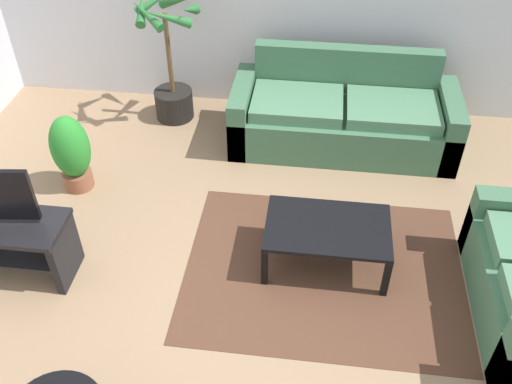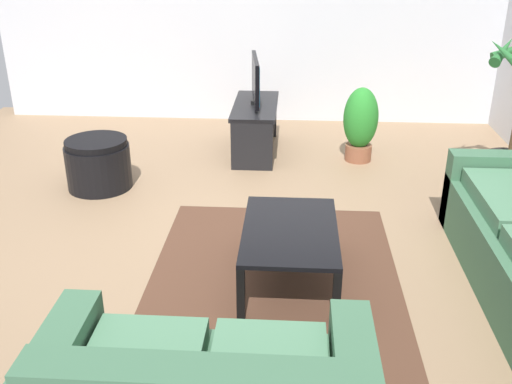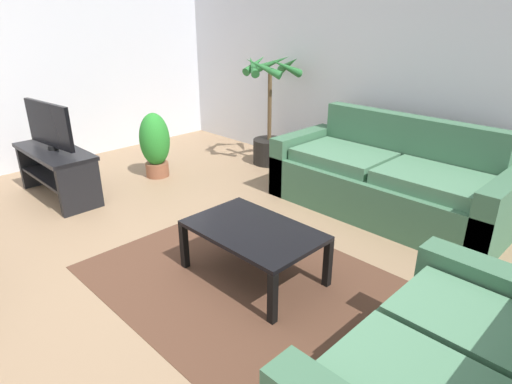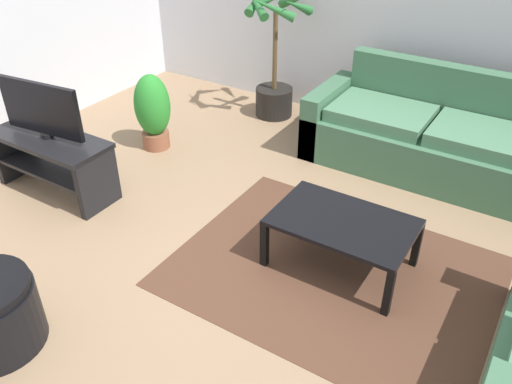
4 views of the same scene
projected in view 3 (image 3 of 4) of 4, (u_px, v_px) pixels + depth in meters
name	position (u px, v px, depth m)	size (l,w,h in m)	color
ground_plane	(136.00, 270.00, 3.31)	(6.60, 6.60, 0.00)	#937556
wall_back	(366.00, 58.00, 4.74)	(6.00, 0.06, 2.70)	silver
couch_main	(387.00, 183.00, 4.16)	(2.21, 0.90, 0.90)	#3F6B4C
tv_stand	(57.00, 166.00, 4.49)	(1.10, 0.45, 0.52)	black
tv	(49.00, 125.00, 4.32)	(0.78, 0.13, 0.48)	black
coffee_table	(253.00, 234.00, 3.11)	(0.97, 0.62, 0.40)	black
area_rug	(244.00, 280.00, 3.18)	(2.20, 1.70, 0.01)	#513323
potted_palm	(270.00, 123.00, 5.43)	(0.69, 0.71, 1.37)	black
potted_plant_small	(155.00, 144.00, 5.04)	(0.35, 0.35, 0.76)	brown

